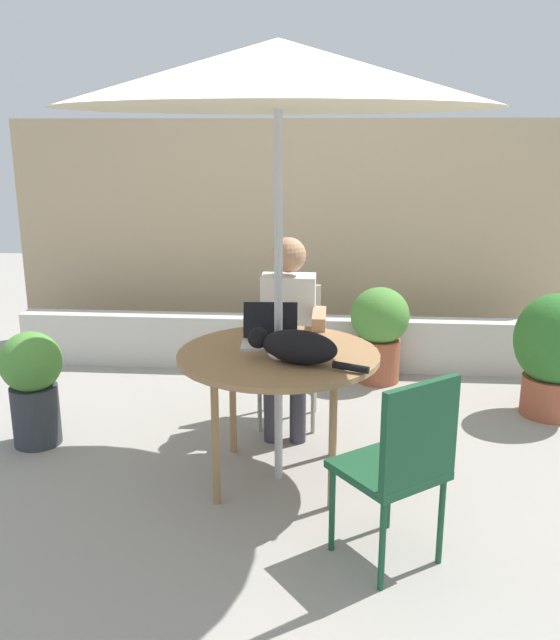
% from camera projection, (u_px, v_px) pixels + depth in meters
% --- Properties ---
extents(ground_plane, '(14.00, 14.00, 0.00)m').
position_uv_depth(ground_plane, '(279.00, 477.00, 3.81)').
color(ground_plane, gray).
extents(fence_back, '(5.05, 0.08, 1.97)m').
position_uv_depth(fence_back, '(302.00, 236.00, 5.96)').
color(fence_back, tan).
rests_on(fence_back, ground).
extents(planter_wall_low, '(4.54, 0.20, 0.43)m').
position_uv_depth(planter_wall_low, '(297.00, 342.00, 5.54)').
color(planter_wall_low, beige).
rests_on(planter_wall_low, ground).
extents(patio_table, '(1.07, 1.07, 0.73)m').
position_uv_depth(patio_table, '(278.00, 363.00, 3.63)').
color(patio_table, '#9E754C').
rests_on(patio_table, ground).
extents(patio_umbrella, '(2.13, 2.13, 2.28)m').
position_uv_depth(patio_umbrella, '(278.00, 74.00, 3.25)').
color(patio_umbrella, '#B7B7BC').
rests_on(patio_umbrella, ground).
extents(chair_occupied, '(0.40, 0.40, 0.89)m').
position_uv_depth(chair_occupied, '(289.00, 342.00, 4.50)').
color(chair_occupied, '#B2A899').
rests_on(chair_occupied, ground).
extents(chair_empty, '(0.56, 0.56, 0.89)m').
position_uv_depth(chair_empty, '(402.00, 458.00, 2.90)').
color(chair_empty, '#194C2D').
rests_on(chair_empty, ground).
extents(person_seated, '(0.48, 0.48, 1.23)m').
position_uv_depth(person_seated, '(288.00, 324.00, 4.30)').
color(person_seated, white).
rests_on(person_seated, ground).
extents(laptop, '(0.31, 0.26, 0.21)m').
position_uv_depth(laptop, '(270.00, 332.00, 3.77)').
color(laptop, silver).
rests_on(laptop, patio_table).
extents(cat, '(0.62, 0.32, 0.17)m').
position_uv_depth(cat, '(295.00, 347.00, 3.44)').
color(cat, black).
rests_on(cat, patio_table).
extents(potted_plant_near_fence, '(0.54, 0.54, 0.84)m').
position_uv_depth(potted_plant_near_fence, '(554.00, 350.00, 4.54)').
color(potted_plant_near_fence, '#9E5138').
rests_on(potted_plant_near_fence, ground).
extents(potted_plant_by_chair, '(0.44, 0.44, 0.74)m').
position_uv_depth(potted_plant_by_chair, '(379.00, 329.00, 5.19)').
color(potted_plant_by_chair, '#9E5138').
rests_on(potted_plant_by_chair, ground).
extents(potted_plant_corner, '(0.37, 0.37, 0.71)m').
position_uv_depth(potted_plant_corner, '(33.00, 382.00, 4.13)').
color(potted_plant_corner, '#33383D').
rests_on(potted_plant_corner, ground).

